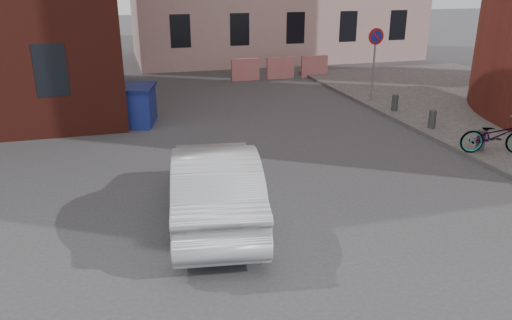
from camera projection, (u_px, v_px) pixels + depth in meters
name	position (u px, v px, depth m)	size (l,w,h in m)	color
ground	(321.00, 246.00, 8.86)	(120.00, 120.00, 0.00)	#38383A
no_parking_sign	(375.00, 49.00, 18.25)	(0.60, 0.09, 2.65)	gray
bollards	(481.00, 140.00, 13.31)	(0.22, 9.02, 0.55)	#3A3A3D
barriers	(280.00, 68.00, 23.30)	(4.70, 0.18, 1.00)	red
dumpster	(107.00, 105.00, 15.96)	(3.28, 2.20, 1.26)	navy
silver_car	(215.00, 183.00, 9.65)	(1.58, 4.54, 1.49)	#AAABB1
bicycle	(495.00, 136.00, 13.06)	(0.63, 1.79, 0.94)	black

